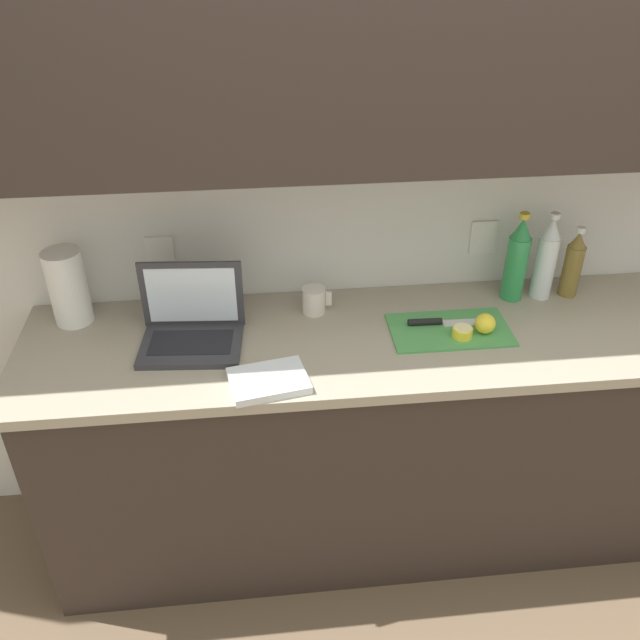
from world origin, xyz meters
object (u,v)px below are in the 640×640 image
at_px(lemon_half_cut, 462,332).
at_px(bottle_green_soda, 573,264).
at_px(knife, 436,322).
at_px(lemon_whole_beside, 485,323).
at_px(bottle_water_clear, 517,260).
at_px(measuring_cup, 314,300).
at_px(laptop, 192,324).
at_px(bottle_oil_tall, 546,259).
at_px(cutting_board, 450,330).
at_px(paper_towel_roll, 68,287).

xyz_separation_m(lemon_half_cut, bottle_green_soda, (0.44, 0.23, 0.09)).
distance_m(knife, lemon_whole_beside, 0.16).
xyz_separation_m(bottle_water_clear, measuring_cup, (-0.69, -0.02, -0.10)).
bearing_deg(laptop, bottle_oil_tall, 11.46).
height_order(lemon_half_cut, lemon_whole_beside, lemon_whole_beside).
xyz_separation_m(laptop, bottle_water_clear, (1.08, 0.14, 0.09)).
bearing_deg(bottle_green_soda, laptop, -173.62).
xyz_separation_m(lemon_whole_beside, bottle_oil_tall, (0.27, 0.21, 0.10)).
bearing_deg(cutting_board, bottle_green_soda, 21.08).
relative_size(laptop, bottle_oil_tall, 1.06).
relative_size(laptop, bottle_green_soda, 1.29).
relative_size(cutting_board, paper_towel_roll, 1.52).
distance_m(knife, lemon_half_cut, 0.10).
bearing_deg(bottle_oil_tall, lemon_half_cut, -146.35).
distance_m(bottle_oil_tall, bottle_water_clear, 0.10).
height_order(bottle_oil_tall, bottle_water_clear, bottle_water_clear).
relative_size(knife, bottle_oil_tall, 0.84).
relative_size(laptop, bottle_water_clear, 1.04).
xyz_separation_m(bottle_green_soda, bottle_oil_tall, (-0.10, 0.00, 0.03)).
distance_m(knife, paper_towel_roll, 1.19).
distance_m(bottle_water_clear, paper_towel_roll, 1.47).
height_order(cutting_board, measuring_cup, measuring_cup).
distance_m(lemon_half_cut, bottle_water_clear, 0.35).
bearing_deg(lemon_whole_beside, paper_towel_roll, 170.39).
relative_size(knife, lemon_whole_beside, 4.01).
relative_size(knife, bottle_green_soda, 1.03).
xyz_separation_m(laptop, bottle_oil_tall, (1.19, 0.14, 0.09)).
relative_size(laptop, lemon_whole_beside, 5.05).
distance_m(lemon_half_cut, bottle_green_soda, 0.51).
bearing_deg(bottle_water_clear, paper_towel_roll, 179.58).
height_order(laptop, bottle_green_soda, bottle_green_soda).
relative_size(cutting_board, measuring_cup, 3.89).
height_order(laptop, paper_towel_roll, paper_towel_roll).
bearing_deg(cutting_board, knife, 142.42).
distance_m(lemon_half_cut, bottle_oil_tall, 0.43).
bearing_deg(knife, bottle_oil_tall, 21.97).
bearing_deg(bottle_green_soda, lemon_whole_beside, -149.93).
bearing_deg(knife, bottle_water_clear, 28.02).
bearing_deg(paper_towel_roll, measuring_cup, -2.23).
bearing_deg(bottle_green_soda, bottle_oil_tall, 180.00).
xyz_separation_m(bottle_green_soda, paper_towel_roll, (-1.68, 0.01, 0.01)).
xyz_separation_m(knife, paper_towel_roll, (-1.17, 0.16, 0.11)).
height_order(cutting_board, knife, knife).
height_order(laptop, bottle_water_clear, bottle_water_clear).
relative_size(laptop, measuring_cup, 3.35).
bearing_deg(laptop, cutting_board, 1.98).
bearing_deg(bottle_green_soda, bottle_water_clear, -180.00).
bearing_deg(cutting_board, measuring_cup, 159.19).
bearing_deg(lemon_half_cut, bottle_oil_tall, 33.65).
relative_size(lemon_half_cut, paper_towel_roll, 0.25).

